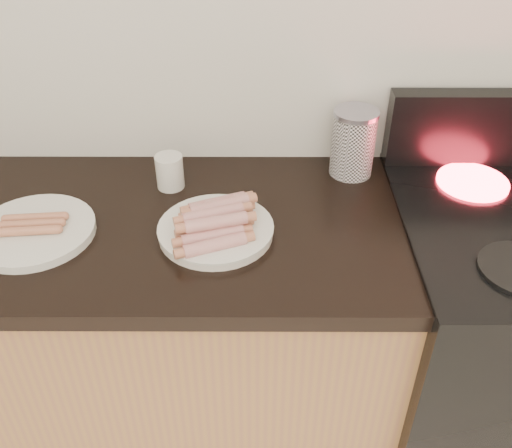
{
  "coord_description": "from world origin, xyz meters",
  "views": [
    {
      "loc": [
        0.06,
        0.6,
        1.7
      ],
      "look_at": [
        0.05,
        1.62,
        0.95
      ],
      "focal_mm": 40.0,
      "sensor_mm": 36.0,
      "label": 1
    }
  ],
  "objects_px": {
    "main_plate": "(216,231)",
    "mug": "(170,172)",
    "side_plate": "(34,231)",
    "canister": "(353,143)"
  },
  "relations": [
    {
      "from": "main_plate",
      "to": "mug",
      "type": "bearing_deg",
      "value": 122.15
    },
    {
      "from": "side_plate",
      "to": "canister",
      "type": "height_order",
      "value": "canister"
    },
    {
      "from": "main_plate",
      "to": "canister",
      "type": "height_order",
      "value": "canister"
    },
    {
      "from": "mug",
      "to": "canister",
      "type": "bearing_deg",
      "value": 8.47
    },
    {
      "from": "canister",
      "to": "mug",
      "type": "height_order",
      "value": "canister"
    },
    {
      "from": "side_plate",
      "to": "canister",
      "type": "relative_size",
      "value": 1.55
    },
    {
      "from": "main_plate",
      "to": "side_plate",
      "type": "height_order",
      "value": "side_plate"
    },
    {
      "from": "main_plate",
      "to": "canister",
      "type": "bearing_deg",
      "value": 38.6
    },
    {
      "from": "mug",
      "to": "main_plate",
      "type": "bearing_deg",
      "value": -57.85
    },
    {
      "from": "side_plate",
      "to": "mug",
      "type": "distance_m",
      "value": 0.36
    }
  ]
}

